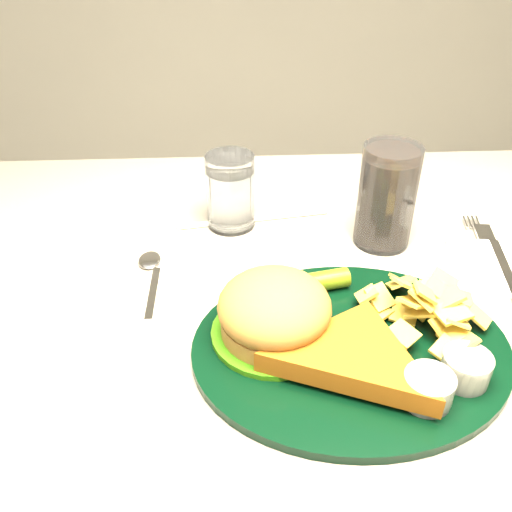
% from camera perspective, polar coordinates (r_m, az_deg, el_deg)
% --- Properties ---
extents(table, '(1.20, 0.80, 0.75)m').
position_cam_1_polar(table, '(0.97, 0.80, -21.70)').
color(table, gray).
rests_on(table, ground).
extents(dinner_plate, '(0.35, 0.30, 0.08)m').
position_cam_1_polar(dinner_plate, '(0.60, 9.71, -6.77)').
color(dinner_plate, black).
rests_on(dinner_plate, table).
extents(water_glass, '(0.08, 0.08, 0.11)m').
position_cam_1_polar(water_glass, '(0.80, -2.57, 6.46)').
color(water_glass, silver).
rests_on(water_glass, table).
extents(cola_glass, '(0.09, 0.09, 0.14)m').
position_cam_1_polar(cola_glass, '(0.77, 12.95, 5.82)').
color(cola_glass, black).
rests_on(cola_glass, table).
extents(fork_napkin, '(0.16, 0.19, 0.01)m').
position_cam_1_polar(fork_napkin, '(0.79, 23.39, -0.84)').
color(fork_napkin, silver).
rests_on(fork_napkin, table).
extents(spoon, '(0.04, 0.14, 0.01)m').
position_cam_1_polar(spoon, '(0.70, -10.29, -3.49)').
color(spoon, silver).
rests_on(spoon, table).
extents(ramekin, '(0.05, 0.05, 0.03)m').
position_cam_1_polar(ramekin, '(0.81, -23.82, 0.56)').
color(ramekin, white).
rests_on(ramekin, table).
extents(wrapped_straw, '(0.23, 0.11, 0.01)m').
position_cam_1_polar(wrapped_straw, '(0.83, -0.20, 3.72)').
color(wrapped_straw, white).
rests_on(wrapped_straw, table).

